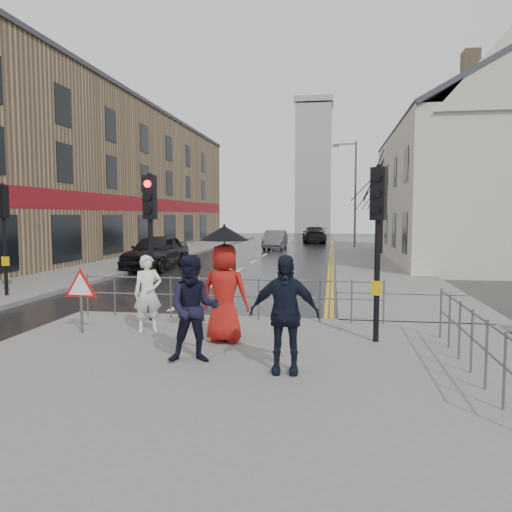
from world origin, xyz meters
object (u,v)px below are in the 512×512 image
(pedestrian_with_umbrella, at_px, (225,281))
(pedestrian_d, at_px, (284,314))
(pedestrian_b, at_px, (194,309))
(car_mid, at_px, (275,240))
(pedestrian_a, at_px, (148,293))
(car_parked, at_px, (156,252))

(pedestrian_with_umbrella, relative_size, pedestrian_d, 1.22)
(pedestrian_with_umbrella, xyz_separation_m, pedestrian_d, (1.32, -1.70, -0.25))
(pedestrian_b, bearing_deg, car_mid, 81.85)
(car_mid, bearing_deg, pedestrian_a, -88.91)
(pedestrian_a, relative_size, car_mid, 0.37)
(pedestrian_with_umbrella, relative_size, car_mid, 0.52)
(pedestrian_with_umbrella, distance_m, car_mid, 28.40)
(pedestrian_with_umbrella, bearing_deg, pedestrian_b, -99.32)
(pedestrian_b, xyz_separation_m, pedestrian_d, (1.54, -0.33, 0.03))
(pedestrian_d, height_order, car_mid, pedestrian_d)
(pedestrian_d, height_order, car_parked, pedestrian_d)
(car_parked, bearing_deg, pedestrian_b, -65.19)
(pedestrian_with_umbrella, xyz_separation_m, car_mid, (-2.28, 28.30, -0.60))
(pedestrian_b, relative_size, car_parked, 0.37)
(pedestrian_b, distance_m, car_parked, 16.04)
(pedestrian_b, bearing_deg, pedestrian_a, 116.01)
(pedestrian_with_umbrella, bearing_deg, car_mid, 94.61)
(pedestrian_with_umbrella, bearing_deg, car_parked, 115.08)
(car_mid, bearing_deg, pedestrian_with_umbrella, -85.32)
(car_parked, xyz_separation_m, car_mid, (4.02, 14.83, -0.12))
(pedestrian_a, xyz_separation_m, pedestrian_with_umbrella, (1.79, -0.62, 0.37))
(pedestrian_b, xyz_separation_m, car_parked, (-6.08, 14.84, -0.20))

